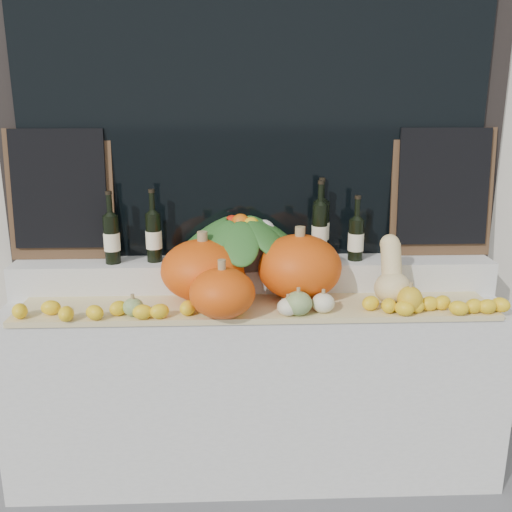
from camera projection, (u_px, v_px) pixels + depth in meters
storefront_facade at (250, 8)px, 2.98m from camera, size 7.00×0.94×4.50m
display_sill at (255, 386)px, 2.78m from camera, size 2.30×0.55×0.88m
rear_tier at (254, 275)px, 2.78m from camera, size 2.30×0.25×0.16m
straw_bedding at (256, 308)px, 2.54m from camera, size 2.10×0.32×0.02m
pumpkin_left at (203, 270)px, 2.58m from camera, size 0.41×0.41×0.28m
pumpkin_right at (299, 267)px, 2.60m from camera, size 0.50×0.50×0.29m
pumpkin_center at (222, 293)px, 2.38m from camera, size 0.35×0.35×0.21m
butternut_squash at (392, 277)px, 2.54m from camera, size 0.16×0.22×0.30m
decorative_gourds at (280, 302)px, 2.42m from camera, size 1.28×0.14×0.16m
lemon_heap at (257, 308)px, 2.42m from camera, size 2.20×0.16×0.06m
produce_bowl at (241, 238)px, 2.71m from camera, size 0.62×0.62×0.24m
wine_bottle_far_left at (112, 238)px, 2.67m from camera, size 0.08×0.08×0.34m
wine_bottle_near_left at (154, 236)px, 2.70m from camera, size 0.08×0.08×0.35m
wine_bottle_tall at (321, 228)px, 2.80m from camera, size 0.08×0.08×0.38m
wine_bottle_near_right at (320, 231)px, 2.73m from camera, size 0.08×0.08×0.38m
wine_bottle_far_right at (356, 239)px, 2.73m from camera, size 0.08×0.08×0.31m
chalkboard_left at (60, 192)px, 2.70m from camera, size 0.50×0.09×0.62m
chalkboard_right at (443, 190)px, 2.77m from camera, size 0.50×0.09×0.62m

